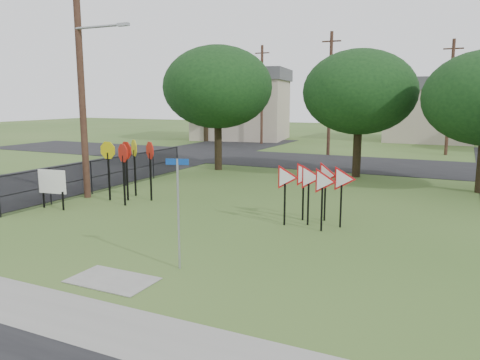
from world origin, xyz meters
name	(u,v)px	position (x,y,z in m)	size (l,w,h in m)	color
ground	(170,251)	(0.00, 0.00, 0.00)	(140.00, 140.00, 0.00)	#385921
sidewalk	(52,311)	(0.00, -4.20, 0.01)	(30.00, 1.60, 0.02)	gray
street_left	(94,172)	(-12.00, 10.00, 0.01)	(8.00, 50.00, 0.02)	black
street_far	(341,163)	(0.00, 20.00, 0.01)	(60.00, 8.00, 0.02)	black
curb_pad	(112,280)	(0.00, -2.40, 0.01)	(2.00, 1.20, 0.02)	gray
street_name_sign	(178,206)	(0.98, -1.03, 1.61)	(0.55, 0.19, 2.78)	#9A9CA2
stop_sign_cluster	(128,157)	(-5.25, 4.81, 1.84)	(2.32, 2.11, 2.49)	black
yield_sign_cluster	(314,180)	(2.80, 4.40, 1.55)	(2.68, 1.57, 2.09)	black
info_board	(52,183)	(-6.92, 2.29, 1.01)	(1.22, 0.21, 1.53)	black
utility_pole_main	(82,74)	(-7.24, 4.50, 5.21)	(3.55, 0.33, 10.00)	#492D21
far_pole_a	(330,93)	(-2.00, 24.00, 4.60)	(1.40, 0.24, 9.00)	#492D21
far_pole_b	(450,97)	(6.00, 28.00, 4.35)	(1.40, 0.24, 8.50)	#492D21
far_pole_c	(262,94)	(-10.00, 30.00, 4.60)	(1.40, 0.24, 9.00)	#492D21
fence_run	(109,173)	(-7.60, 6.25, 0.78)	(0.05, 11.55, 1.50)	black
house_left	(241,104)	(-14.00, 34.00, 3.65)	(10.58, 8.88, 7.20)	#B6A792
house_mid	(431,109)	(4.00, 40.00, 3.15)	(8.40, 8.40, 6.20)	#B6A792
tree_near_left	(218,87)	(-6.00, 14.00, 4.86)	(6.40, 6.40, 7.27)	black
tree_near_mid	(360,92)	(2.00, 15.00, 4.54)	(6.00, 6.00, 6.80)	black
tree_far_left	(205,89)	(-16.00, 30.00, 5.17)	(6.80, 6.80, 7.73)	black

